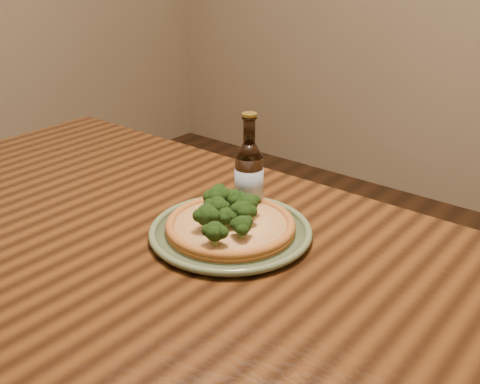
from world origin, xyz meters
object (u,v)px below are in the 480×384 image
Objects in this scene: plate at (231,231)px; beer_bottle at (249,177)px; table at (161,293)px; pizza at (230,223)px.

beer_bottle is (-0.04, 0.10, 0.07)m from plate.
table is 0.29m from beer_bottle.
beer_bottle reaches higher than plate.
pizza is at bearing -127.09° from plate.
beer_bottle reaches higher than table.
table is 5.11× the size of plate.
pizza is at bearing -91.02° from beer_bottle.
plate reaches higher than table.
beer_bottle is at bearing 108.96° from pizza.
pizza is at bearing 62.00° from table.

